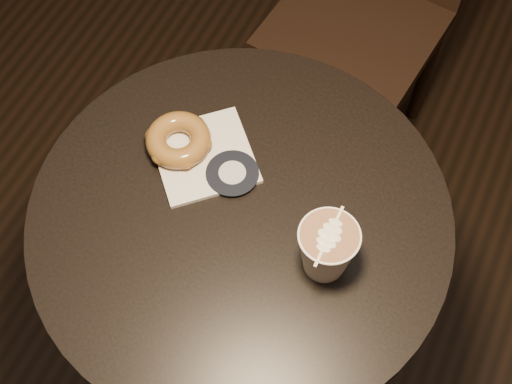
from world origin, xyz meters
TOP-DOWN VIEW (x-y plane):
  - cafe_table at (0.00, 0.00)m, footprint 0.70×0.70m
  - pastry_bag at (-0.10, 0.07)m, footprint 0.23×0.23m
  - doughnut at (-0.15, 0.07)m, footprint 0.11×0.11m
  - latte_cup at (0.16, -0.02)m, footprint 0.09×0.09m

SIDE VIEW (x-z plane):
  - cafe_table at x=0.00m, z-range 0.18..0.93m
  - pastry_bag at x=-0.10m, z-range 0.75..0.76m
  - doughnut at x=-0.15m, z-range 0.76..0.79m
  - latte_cup at x=0.16m, z-range 0.75..0.85m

